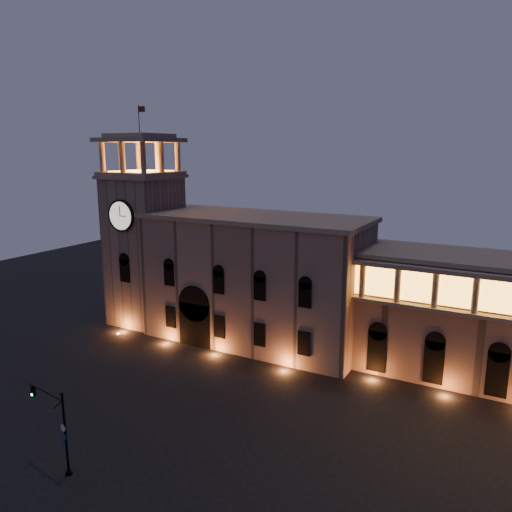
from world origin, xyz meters
name	(u,v)px	position (x,y,z in m)	size (l,w,h in m)	color
ground	(168,414)	(0.00, 0.00, 0.00)	(160.00, 160.00, 0.00)	black
government_building	(254,279)	(-2.08, 21.93, 8.77)	(30.80, 12.80, 17.60)	#8C6F5B
clock_tower	(145,242)	(-20.50, 20.98, 12.50)	(9.80, 9.80, 32.40)	#8C6F5B
traffic_light	(59,428)	(-2.04, -11.29, 3.85)	(5.30, 1.10, 7.33)	black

